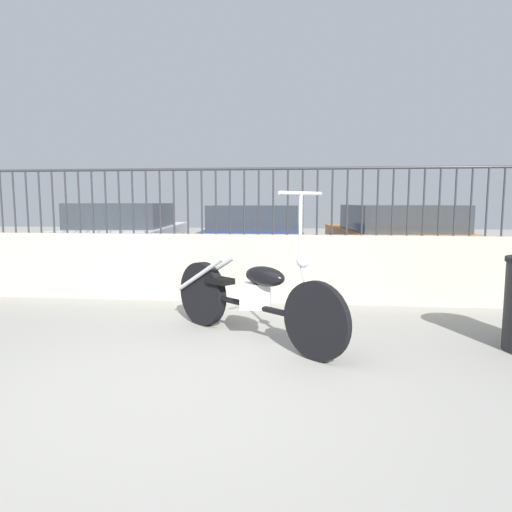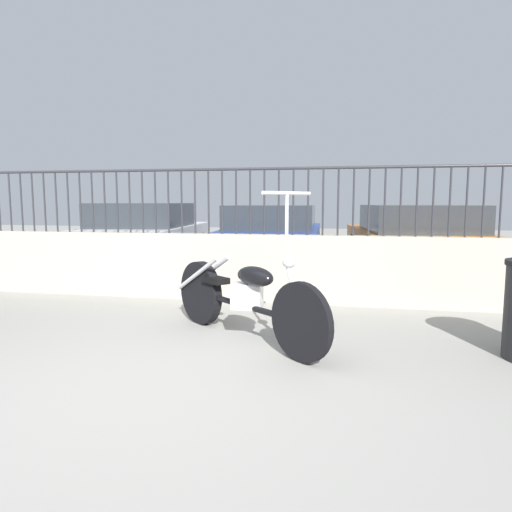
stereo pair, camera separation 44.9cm
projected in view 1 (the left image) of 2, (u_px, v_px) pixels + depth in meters
name	position (u px, v px, depth m)	size (l,w,h in m)	color
ground_plane	(177.00, 387.00, 3.23)	(40.00, 40.00, 0.00)	gray
low_wall	(237.00, 268.00, 6.01)	(8.63, 0.18, 0.89)	#B2A893
fence_railing	(237.00, 191.00, 5.89)	(8.63, 0.04, 0.86)	#2D2D33
motorcycle_black	(244.00, 296.00, 4.36)	(1.77, 1.52, 1.40)	black
car_white	(126.00, 236.00, 8.66)	(2.13, 4.14, 1.28)	black
car_blue	(256.00, 236.00, 9.00)	(1.97, 4.34, 1.24)	black
car_orange	(395.00, 239.00, 8.33)	(2.35, 4.61, 1.25)	black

